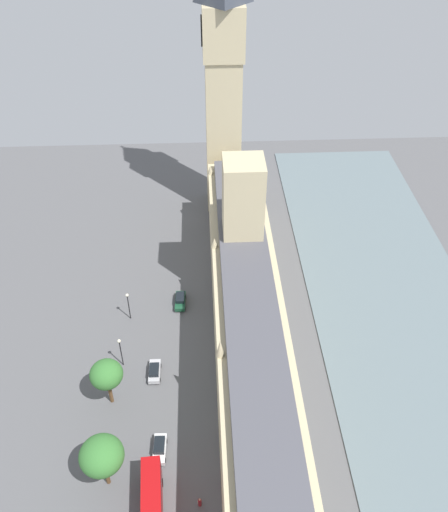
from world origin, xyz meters
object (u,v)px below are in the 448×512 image
Objects in this scene: double_decker_bus_opposite_hall at (152,503)px; street_lamp_trailing at (128,301)px; parliament_building at (247,314)px; car_silver_by_river_gate at (155,371)px; plane_tree_corner at (106,375)px; plane_tree_near_tower at (102,456)px; clock_tower at (223,72)px; pedestrian_kerbside at (200,502)px; street_lamp_far_end at (120,347)px; car_dark_green_leading at (180,300)px; car_white_under_trees at (160,448)px.

double_decker_bus_opposite_hall is 35.51m from street_lamp_trailing.
double_decker_bus_opposite_hall is (14.10, 27.29, -5.45)m from parliament_building.
car_silver_by_river_gate is 0.74× the size of street_lamp_trailing.
car_silver_by_river_gate is at bearing -143.19° from plane_tree_corner.
clock_tower is at bearing -105.67° from plane_tree_near_tower.
pedestrian_kerbside is 22.18m from plane_tree_corner.
street_lamp_far_end is (12.25, -23.81, 3.53)m from pedestrian_kerbside.
plane_tree_near_tower is at bearing 89.28° from street_lamp_trailing.
double_decker_bus_opposite_hall is at bearing 112.57° from plane_tree_corner.
parliament_building is 17.45× the size of car_silver_by_river_gate.
clock_tower is at bearing -4.21° from pedestrian_kerbside.
car_dark_green_leading is 1.01× the size of car_white_under_trees.
car_white_under_trees is 9.86m from plane_tree_near_tower.
car_dark_green_leading and car_silver_by_river_gate have the same top height.
clock_tower is 48.14m from street_lamp_trailing.
parliament_building reaches higher than car_white_under_trees.
car_dark_green_leading is at bearing -123.86° from street_lamp_far_end.
parliament_building reaches higher than pedestrian_kerbside.
car_dark_green_leading is 23.76m from plane_tree_corner.
car_silver_by_river_gate is 0.51× the size of plane_tree_corner.
car_white_under_trees is at bearing 87.01° from car_dark_green_leading.
plane_tree_near_tower is at bearing 33.59° from car_white_under_trees.
pedestrian_kerbside is at bearing 126.84° from car_white_under_trees.
parliament_building is at bearing 18.76° from car_silver_by_river_gate.
parliament_building is at bearing 137.41° from car_dark_green_leading.
car_silver_by_river_gate is at bearing 156.58° from street_lamp_far_end.
car_white_under_trees is at bearing 36.02° from pedestrian_kerbside.
plane_tree_near_tower reaches higher than plane_tree_corner.
double_decker_bus_opposite_hall reaches higher than pedestrian_kerbside.
car_dark_green_leading is at bearing -159.90° from street_lamp_trailing.
plane_tree_corner reaches higher than pedestrian_kerbside.
clock_tower is 58.50m from car_silver_by_river_gate.
plane_tree_near_tower is at bearing 89.81° from street_lamp_far_end.
double_decker_bus_opposite_hall is at bearing 104.26° from street_lamp_far_end.
street_lamp_far_end is at bearing 57.94° from car_dark_green_leading.
plane_tree_near_tower is 20.24m from street_lamp_far_end.
double_decker_bus_opposite_hall is (0.45, 8.65, 1.75)m from car_white_under_trees.
car_white_under_trees is (2.48, 29.57, -0.00)m from car_dark_green_leading.
parliament_building is 28.72m from pedestrian_kerbside.
parliament_building reaches higher than street_lamp_far_end.
parliament_building is 17.20m from car_dark_green_leading.
street_lamp_trailing reaches higher than double_decker_bus_opposite_hall.
parliament_building is 1.31× the size of clock_tower.
street_lamp_far_end is at bearing 88.27° from street_lamp_trailing.
car_dark_green_leading is 16.43m from car_silver_by_river_gate.
plane_tree_near_tower is at bearing -38.90° from double_decker_bus_opposite_hall.
parliament_building reaches higher than car_dark_green_leading.
parliament_building is 20.88m from street_lamp_far_end.
clock_tower reaches higher than street_lamp_trailing.
plane_tree_near_tower is at bearing 74.14° from pedestrian_kerbside.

